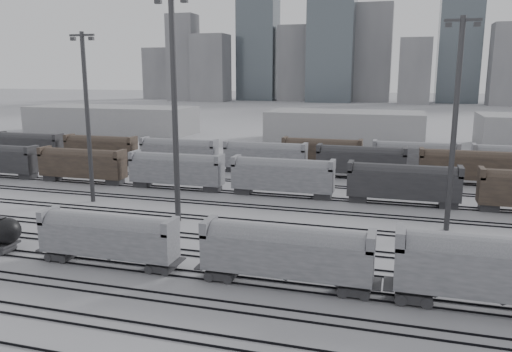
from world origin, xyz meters
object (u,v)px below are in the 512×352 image
(hopper_car_a, at_px, (108,235))
(hopper_car_b, at_px, (286,251))
(hopper_car_c, at_px, (506,268))
(light_mast_c, at_px, (174,104))

(hopper_car_a, xyz_separation_m, hopper_car_b, (17.03, 0.00, 0.23))
(hopper_car_c, distance_m, light_mast_c, 38.57)
(hopper_car_a, relative_size, hopper_car_c, 0.84)
(hopper_car_b, bearing_deg, hopper_car_c, 0.00)
(hopper_car_a, height_order, hopper_car_b, hopper_car_b)
(hopper_car_a, bearing_deg, hopper_car_b, 0.00)
(light_mast_c, bearing_deg, hopper_car_a, -90.04)
(hopper_car_b, relative_size, hopper_car_c, 0.90)
(hopper_car_b, height_order, hopper_car_c, hopper_car_c)
(hopper_car_b, distance_m, hopper_car_c, 16.82)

